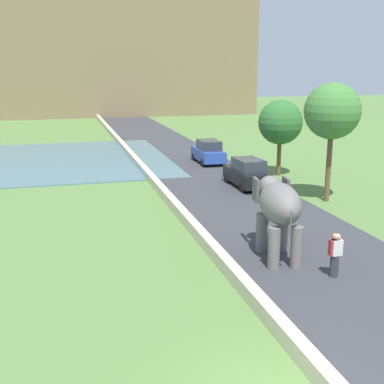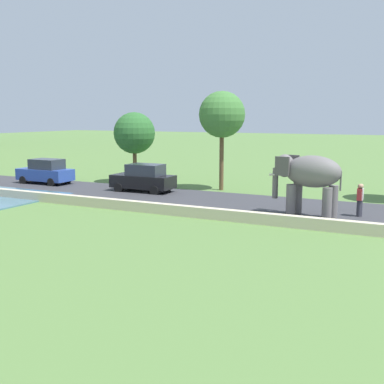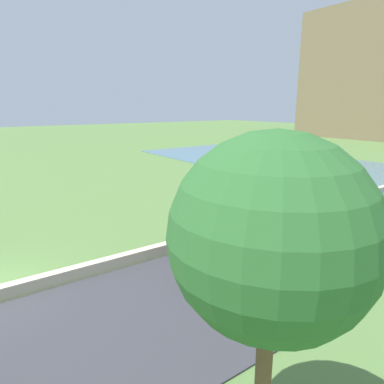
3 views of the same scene
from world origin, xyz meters
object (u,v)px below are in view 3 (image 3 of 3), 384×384
at_px(elephant, 217,220).
at_px(cow_grey, 244,171).
at_px(cow_brown, 208,161).
at_px(person_trailing, 188,272).
at_px(person_beside_elephant, 188,271).
at_px(cow_white, 196,175).

xyz_separation_m(elephant, cow_grey, (-12.01, 13.04, -1.20)).
bearing_deg(cow_brown, person_trailing, -39.58).
relative_size(person_beside_elephant, person_trailing, 1.00).
height_order(person_beside_elephant, cow_brown, person_beside_elephant).
distance_m(person_trailing, cow_grey, 20.20).
bearing_deg(person_trailing, person_beside_elephant, 146.37).
relative_size(elephant, person_beside_elephant, 2.18).
relative_size(cow_white, cow_brown, 0.98).
distance_m(person_beside_elephant, cow_brown, 25.47).
height_order(person_trailing, cow_brown, person_trailing).
distance_m(elephant, cow_brown, 23.24).
height_order(cow_grey, cow_white, same).
bearing_deg(cow_white, elephant, -32.78).
height_order(elephant, cow_brown, elephant).
height_order(elephant, person_trailing, elephant).
xyz_separation_m(person_beside_elephant, cow_white, (-14.11, 10.59, -0.04)).
relative_size(elephant, person_trailing, 2.18).
distance_m(person_trailing, cow_brown, 25.54).
relative_size(elephant, cow_brown, 2.51).
relative_size(cow_grey, cow_white, 1.00).
relative_size(person_beside_elephant, cow_brown, 1.15).
relative_size(person_trailing, cow_brown, 1.15).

